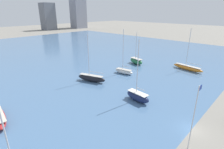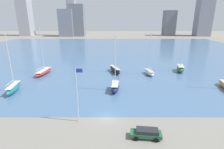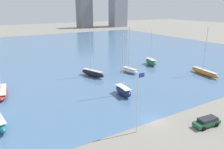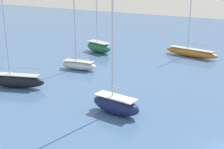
{
  "view_description": "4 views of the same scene",
  "coord_description": "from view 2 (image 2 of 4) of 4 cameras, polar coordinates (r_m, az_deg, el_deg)",
  "views": [
    {
      "loc": [
        -27.92,
        -7.36,
        19.51
      ],
      "look_at": [
        -0.03,
        19.22,
        5.38
      ],
      "focal_mm": 28.0,
      "sensor_mm": 36.0,
      "label": 1
    },
    {
      "loc": [
        1.15,
        -29.67,
        18.21
      ],
      "look_at": [
        1.24,
        10.24,
        5.46
      ],
      "focal_mm": 28.0,
      "sensor_mm": 36.0,
      "label": 2
    },
    {
      "loc": [
        -24.94,
        -26.35,
        19.97
      ],
      "look_at": [
        1.6,
        17.53,
        3.96
      ],
      "focal_mm": 35.0,
      "sensor_mm": 36.0,
      "label": 3
    },
    {
      "loc": [
        -26.59,
        -3.46,
        15.33
      ],
      "look_at": [
        5.58,
        15.65,
        3.29
      ],
      "focal_mm": 50.0,
      "sensor_mm": 36.0,
      "label": 4
    }
  ],
  "objects": [
    {
      "name": "ground_plane",
      "position": [
        34.83,
        -2.06,
        -13.82
      ],
      "size": [
        500.0,
        500.0,
        0.0
      ],
      "primitive_type": "plane",
      "color": "gray"
    },
    {
      "name": "distant_city_skyline",
      "position": [
        200.76,
        1.34,
        19.06
      ],
      "size": [
        211.93,
        23.16,
        60.84
      ],
      "color": "#A8A8B2",
      "rests_on": "ground_plane"
    },
    {
      "name": "parked_wagon_green",
      "position": [
        29.8,
        11.03,
        -18.23
      ],
      "size": [
        5.1,
        2.52,
        1.58
      ],
      "rotation": [
        0.0,
        0.0,
        1.46
      ],
      "color": "#235B38",
      "rests_on": "ground_plane"
    },
    {
      "name": "sailboat_teal",
      "position": [
        52.03,
        -29.6,
        -3.86
      ],
      "size": [
        2.74,
        8.26,
        14.93
      ],
      "rotation": [
        0.0,
        0.0,
        0.13
      ],
      "color": "#1E757F",
      "rests_on": "harbor_water"
    },
    {
      "name": "sailboat_navy",
      "position": [
        45.94,
        0.87,
        -4.05
      ],
      "size": [
        2.6,
        6.32,
        14.13
      ],
      "rotation": [
        0.0,
        0.0,
        -0.08
      ],
      "color": "#19234C",
      "rests_on": "harbor_water"
    },
    {
      "name": "sailboat_red",
      "position": [
        64.59,
        -21.59,
        0.85
      ],
      "size": [
        3.76,
        10.45,
        15.78
      ],
      "rotation": [
        0.0,
        0.0,
        -0.12
      ],
      "color": "#B72828",
      "rests_on": "harbor_water"
    },
    {
      "name": "flag_pole",
      "position": [
        31.67,
        -11.33,
        -6.03
      ],
      "size": [
        1.24,
        0.14,
        10.34
      ],
      "color": "silver",
      "rests_on": "ground_plane"
    },
    {
      "name": "sailboat_white",
      "position": [
        60.68,
        11.99,
        0.78
      ],
      "size": [
        3.02,
        6.63,
        14.23
      ],
      "rotation": [
        0.0,
        0.0,
        0.17
      ],
      "color": "white",
      "rests_on": "harbor_water"
    },
    {
      "name": "sailboat_black",
      "position": [
        61.75,
        0.86,
        1.62
      ],
      "size": [
        4.6,
        8.86,
        13.6
      ],
      "rotation": [
        0.0,
        0.0,
        0.35
      ],
      "color": "black",
      "rests_on": "harbor_water"
    },
    {
      "name": "sailboat_green",
      "position": [
        67.55,
        21.32,
        1.88
      ],
      "size": [
        4.11,
        6.99,
        12.02
      ],
      "rotation": [
        0.0,
        0.0,
        -0.27
      ],
      "color": "#236B3D",
      "rests_on": "harbor_water"
    },
    {
      "name": "harbor_water",
      "position": [
        101.33,
        -0.78,
        7.36
      ],
      "size": [
        180.0,
        140.0,
        0.0
      ],
      "color": "#4C7099",
      "rests_on": "ground_plane"
    }
  ]
}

